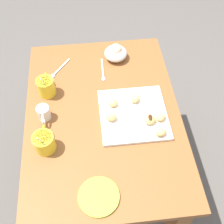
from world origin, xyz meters
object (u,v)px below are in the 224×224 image
(pastry_plate_square, at_px, (133,114))
(coffee_mug_yellow_left, at_px, (44,142))
(beignet_4, at_px, (161,117))
(coffee_mug_yellow_right, at_px, (46,86))
(beignet_3, at_px, (135,99))
(beignet_0, at_px, (113,103))
(cream_pitcher_white, at_px, (44,113))
(beignet_1, at_px, (161,132))
(beignet_2, at_px, (150,120))
(ice_cream_bowl, at_px, (116,53))
(saucer_lime_left, at_px, (99,197))
(dining_table, at_px, (104,129))
(beignet_5, at_px, (111,117))

(pastry_plate_square, distance_m, coffee_mug_yellow_left, 0.43)
(beignet_4, bearing_deg, coffee_mug_yellow_left, 98.96)
(coffee_mug_yellow_right, distance_m, beignet_3, 0.45)
(pastry_plate_square, distance_m, beignet_0, 0.11)
(cream_pitcher_white, relative_size, beignet_1, 2.05)
(beignet_2, relative_size, beignet_3, 1.10)
(beignet_0, height_order, beignet_4, beignet_4)
(cream_pitcher_white, xyz_separation_m, beignet_3, (0.04, -0.44, -0.01))
(coffee_mug_yellow_left, bearing_deg, ice_cream_bowl, -35.02)
(cream_pitcher_white, relative_size, saucer_lime_left, 0.63)
(dining_table, bearing_deg, beignet_5, -144.37)
(dining_table, distance_m, beignet_0, 0.18)
(beignet_1, relative_size, beignet_5, 1.03)
(dining_table, xyz_separation_m, saucer_lime_left, (-0.41, 0.05, 0.14))
(pastry_plate_square, distance_m, cream_pitcher_white, 0.42)
(beignet_0, height_order, beignet_5, beignet_5)
(beignet_2, bearing_deg, coffee_mug_yellow_right, 62.85)
(cream_pitcher_white, bearing_deg, saucer_lime_left, -151.54)
(coffee_mug_yellow_right, xyz_separation_m, beignet_3, (-0.11, -0.43, -0.02))
(saucer_lime_left, xyz_separation_m, beignet_5, (0.36, -0.09, 0.03))
(beignet_0, xyz_separation_m, beignet_3, (0.01, -0.11, 0.00))
(beignet_4, bearing_deg, beignet_0, 63.52)
(pastry_plate_square, height_order, beignet_4, beignet_4)
(beignet_1, height_order, beignet_2, beignet_2)
(beignet_0, bearing_deg, beignet_4, -116.48)
(cream_pitcher_white, distance_m, beignet_4, 0.55)
(coffee_mug_yellow_right, relative_size, ice_cream_bowl, 1.16)
(beignet_1, bearing_deg, beignet_3, 22.37)
(coffee_mug_yellow_right, distance_m, cream_pitcher_white, 0.16)
(cream_pitcher_white, distance_m, beignet_0, 0.33)
(coffee_mug_yellow_right, xyz_separation_m, beignet_5, (-0.21, -0.30, -0.02))
(ice_cream_bowl, relative_size, beignet_0, 2.69)
(dining_table, relative_size, beignet_4, 21.33)
(coffee_mug_yellow_left, distance_m, saucer_lime_left, 0.33)
(beignet_0, bearing_deg, saucer_lime_left, 166.61)
(beignet_2, xyz_separation_m, beignet_3, (0.13, 0.05, -0.00))
(coffee_mug_yellow_left, xyz_separation_m, beignet_1, (0.00, -0.51, -0.01))
(saucer_lime_left, bearing_deg, coffee_mug_yellow_left, 40.59)
(beignet_2, relative_size, beignet_4, 1.10)
(cream_pitcher_white, bearing_deg, dining_table, -91.25)
(beignet_4, bearing_deg, beignet_2, 102.00)
(beignet_0, xyz_separation_m, beignet_4, (-0.11, -0.21, 0.00))
(coffee_mug_yellow_left, relative_size, coffee_mug_yellow_right, 0.93)
(cream_pitcher_white, height_order, beignet_3, cream_pitcher_white)
(coffee_mug_yellow_right, height_order, cream_pitcher_white, coffee_mug_yellow_right)
(dining_table, height_order, coffee_mug_yellow_right, coffee_mug_yellow_right)
(beignet_0, distance_m, beignet_4, 0.24)
(beignet_0, relative_size, beignet_1, 0.91)
(pastry_plate_square, xyz_separation_m, saucer_lime_left, (-0.38, 0.20, -0.00))
(dining_table, bearing_deg, beignet_3, -73.92)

